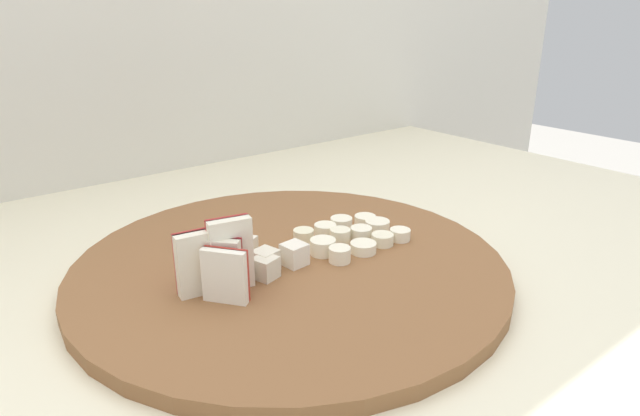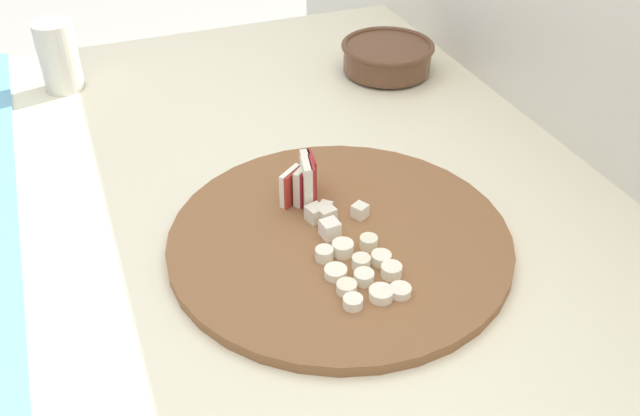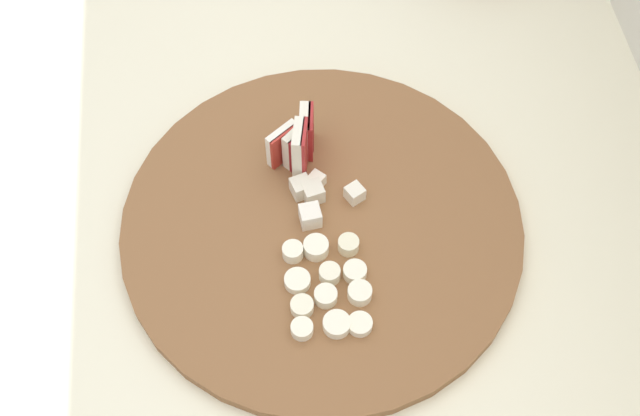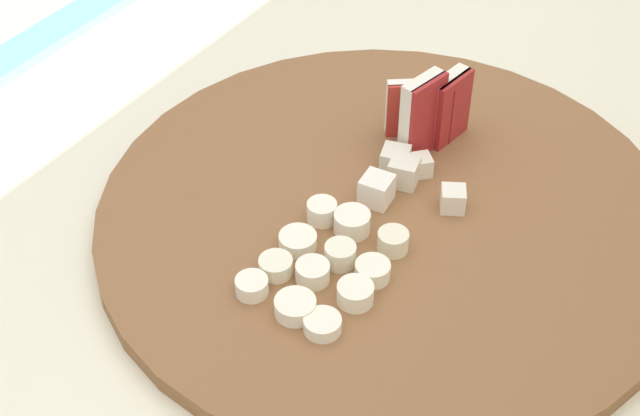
{
  "view_description": "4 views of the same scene",
  "coord_description": "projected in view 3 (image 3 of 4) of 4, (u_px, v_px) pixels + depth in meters",
  "views": [
    {
      "loc": [
        -0.22,
        -0.41,
        1.16
      ],
      "look_at": [
        0.11,
        0.01,
        0.96
      ],
      "focal_mm": 30.3,
      "sensor_mm": 36.0,
      "label": 1
    },
    {
      "loc": [
        0.7,
        -0.27,
        1.47
      ],
      "look_at": [
        0.04,
        -0.02,
        0.95
      ],
      "focal_mm": 39.55,
      "sensor_mm": 36.0,
      "label": 2
    },
    {
      "loc": [
        0.51,
        -0.06,
        1.69
      ],
      "look_at": [
        0.07,
        -0.0,
        0.96
      ],
      "focal_mm": 46.66,
      "sensor_mm": 36.0,
      "label": 3
    },
    {
      "loc": [
        0.52,
        0.24,
        1.39
      ],
      "look_at": [
        0.1,
        -0.03,
        0.94
      ],
      "focal_mm": 53.1,
      "sensor_mm": 36.0,
      "label": 4
    }
  ],
  "objects": [
    {
      "name": "tiled_countertop",
      "position": [
        316.0,
        340.0,
        1.32
      ],
      "size": [
        1.38,
        0.83,
        0.92
      ],
      "color": "beige",
      "rests_on": "ground"
    },
    {
      "name": "cutting_board",
      "position": [
        323.0,
        226.0,
        0.9
      ],
      "size": [
        0.43,
        0.43,
        0.01
      ],
      "primitive_type": "cylinder",
      "color": "brown",
      "rests_on": "tiled_countertop"
    },
    {
      "name": "apple_wedge_fan",
      "position": [
        299.0,
        142.0,
        0.91
      ],
      "size": [
        0.07,
        0.06,
        0.07
      ],
      "color": "#B22D23",
      "rests_on": "cutting_board"
    },
    {
      "name": "apple_dice_pile",
      "position": [
        316.0,
        196.0,
        0.9
      ],
      "size": [
        0.07,
        0.08,
        0.02
      ],
      "color": "beige",
      "rests_on": "cutting_board"
    },
    {
      "name": "banana_slice_rows",
      "position": [
        327.0,
        284.0,
        0.84
      ],
      "size": [
        0.12,
        0.09,
        0.02
      ],
      "color": "white",
      "rests_on": "cutting_board"
    }
  ]
}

